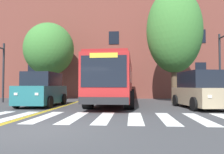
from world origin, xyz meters
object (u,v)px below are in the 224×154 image
Objects in this scene: city_bus at (114,80)px; street_tree_curbside_large at (174,31)px; car_tan_far_lane at (199,91)px; street_tree_curbside_small at (49,49)px; car_teal_near_lane at (43,90)px.

street_tree_curbside_large reaches higher than city_bus.
car_tan_far_lane is 6.57m from street_tree_curbside_large.
street_tree_curbside_small is at bearing 150.71° from car_tan_far_lane.
car_teal_near_lane is 0.96× the size of car_tan_far_lane.
city_bus is at bearing 22.00° from car_teal_near_lane.
city_bus is 2.33× the size of car_teal_near_lane.
street_tree_curbside_large reaches higher than car_teal_near_lane.
street_tree_curbside_large is 1.26× the size of street_tree_curbside_small.
car_teal_near_lane is 11.27m from street_tree_curbside_large.
car_teal_near_lane is 10.05m from car_tan_far_lane.
car_teal_near_lane reaches higher than car_tan_far_lane.
street_tree_curbside_small is at bearing 107.78° from car_teal_near_lane.
street_tree_curbside_large is (4.77, 1.98, 4.09)m from city_bus.
city_bus is at bearing 155.37° from car_tan_far_lane.
city_bus is at bearing -157.45° from street_tree_curbside_large.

